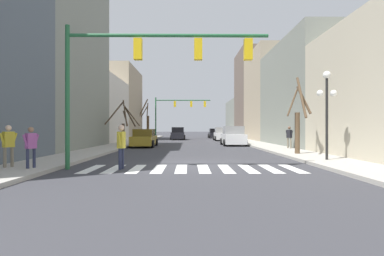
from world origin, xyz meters
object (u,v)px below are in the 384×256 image
(car_parked_left_far, at_px, (178,134))
(street_tree_left_mid, at_px, (147,122))
(traffic_signal_near, at_px, (146,61))
(street_lamp_right_corner, at_px, (327,97))
(pedestrian_near_right_corner, at_px, (121,143))
(street_tree_right_far, at_px, (124,124))
(car_parked_right_mid, at_px, (233,137))
(pedestrian_crossing_street, at_px, (31,144))
(pedestrian_on_right_sidewalk, at_px, (289,135))
(car_driving_away_lane, at_px, (144,138))
(pedestrian_waiting_at_curb, at_px, (9,142))
(car_parked_right_near, at_px, (222,134))
(street_tree_right_mid, at_px, (299,121))
(traffic_signal_far, at_px, (177,108))
(car_at_intersection, at_px, (215,134))

(car_parked_left_far, distance_m, street_tree_left_mid, 7.71)
(traffic_signal_near, relative_size, street_lamp_right_corner, 1.93)
(pedestrian_near_right_corner, bearing_deg, street_tree_right_far, 17.73)
(car_parked_right_mid, relative_size, street_tree_left_mid, 0.68)
(traffic_signal_near, xyz_separation_m, pedestrian_crossing_street, (-4.18, -0.73, -3.25))
(pedestrian_on_right_sidewalk, bearing_deg, pedestrian_near_right_corner, -73.67)
(car_driving_away_lane, height_order, pedestrian_waiting_at_curb, pedestrian_waiting_at_curb)
(car_parked_right_near, relative_size, pedestrian_near_right_corner, 2.38)
(car_parked_right_near, distance_m, street_tree_right_far, 15.58)
(street_tree_right_mid, bearing_deg, pedestrian_crossing_street, -153.48)
(traffic_signal_near, relative_size, street_tree_right_far, 1.99)
(traffic_signal_far, xyz_separation_m, car_parked_left_far, (0.23, -0.76, -3.74))
(car_driving_away_lane, distance_m, pedestrian_crossing_street, 15.29)
(car_parked_right_near, height_order, street_tree_right_mid, street_tree_right_mid)
(street_lamp_right_corner, bearing_deg, car_parked_right_near, 95.16)
(traffic_signal_far, bearing_deg, pedestrian_on_right_sidewalk, -66.53)
(pedestrian_crossing_street, height_order, street_tree_right_far, street_tree_right_far)
(street_lamp_right_corner, bearing_deg, car_parked_left_far, 105.87)
(car_parked_right_near, relative_size, pedestrian_crossing_street, 2.75)
(car_at_intersection, height_order, street_tree_left_mid, street_tree_left_mid)
(street_lamp_right_corner, distance_m, street_tree_right_mid, 3.43)
(car_parked_right_mid, bearing_deg, street_lamp_right_corner, -170.55)
(car_parked_left_far, xyz_separation_m, pedestrian_near_right_corner, (-1.12, -30.58, 0.23))
(car_parked_right_near, bearing_deg, car_parked_right_mid, 179.54)
(car_at_intersection, relative_size, pedestrian_waiting_at_curb, 2.65)
(car_parked_right_near, bearing_deg, street_tree_left_mid, 51.28)
(pedestrian_on_right_sidewalk, bearing_deg, car_at_intersection, 158.25)
(pedestrian_crossing_street, relative_size, street_tree_right_far, 0.38)
(street_lamp_right_corner, relative_size, car_at_intersection, 0.98)
(car_parked_left_far, xyz_separation_m, street_tree_right_far, (-4.39, -15.14, 1.23))
(car_at_intersection, bearing_deg, car_parked_right_near, -179.73)
(traffic_signal_far, bearing_deg, car_at_intersection, 44.32)
(car_parked_right_near, height_order, car_parked_left_far, car_parked_left_far)
(street_tree_right_mid, bearing_deg, traffic_signal_near, -146.34)
(car_parked_right_mid, relative_size, street_tree_right_far, 1.03)
(car_at_intersection, height_order, pedestrian_near_right_corner, pedestrian_near_right_corner)
(car_parked_left_far, relative_size, car_parked_right_mid, 1.13)
(street_tree_right_mid, height_order, street_tree_left_mid, street_tree_left_mid)
(street_tree_left_mid, bearing_deg, street_tree_right_far, -87.76)
(car_driving_away_lane, height_order, street_tree_right_mid, street_tree_right_mid)
(car_parked_right_mid, distance_m, pedestrian_near_right_corner, 17.60)
(car_parked_right_mid, bearing_deg, pedestrian_on_right_sidewalk, -152.05)
(pedestrian_waiting_at_curb, distance_m, street_tree_right_far, 15.98)
(traffic_signal_near, xyz_separation_m, street_tree_right_far, (-4.26, 15.48, -2.27))
(traffic_signal_near, relative_size, traffic_signal_far, 1.01)
(traffic_signal_near, bearing_deg, car_parked_right_mid, 70.08)
(pedestrian_waiting_at_curb, distance_m, street_tree_left_mid, 36.48)
(traffic_signal_far, bearing_deg, street_lamp_right_corner, -74.11)
(street_lamp_right_corner, height_order, car_parked_right_mid, street_lamp_right_corner)
(traffic_signal_far, xyz_separation_m, car_at_intersection, (6.02, 5.88, -3.82))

